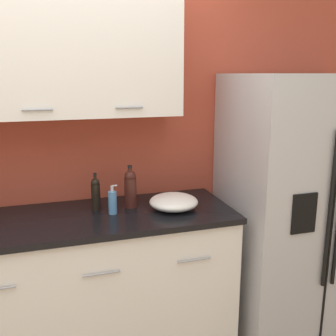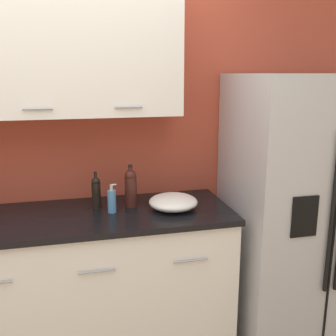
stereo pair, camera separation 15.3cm
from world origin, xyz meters
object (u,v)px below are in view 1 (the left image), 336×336
wine_bottle (130,188)px  mixing_bowl (174,202)px  soap_dispenser (113,202)px  oil_bottle (96,193)px  refrigerator (295,205)px

wine_bottle → mixing_bowl: 0.28m
soap_dispenser → oil_bottle: oil_bottle is taller
refrigerator → oil_bottle: size_ratio=7.56×
mixing_bowl → refrigerator: bearing=-0.4°
refrigerator → soap_dispenser: 1.25m
refrigerator → oil_bottle: (-1.33, 0.14, 0.16)m
wine_bottle → soap_dispenser: bearing=-145.8°
wine_bottle → oil_bottle: wine_bottle is taller
mixing_bowl → oil_bottle: bearing=163.9°
wine_bottle → oil_bottle: size_ratio=1.15×
soap_dispenser → oil_bottle: size_ratio=0.76×
oil_bottle → mixing_bowl: (0.46, -0.13, -0.06)m
soap_dispenser → wine_bottle: bearing=34.2°
refrigerator → soap_dispenser: (-1.24, 0.04, 0.13)m
wine_bottle → soap_dispenser: (-0.13, -0.09, -0.05)m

